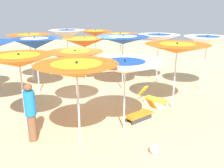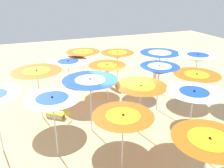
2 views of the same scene
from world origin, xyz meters
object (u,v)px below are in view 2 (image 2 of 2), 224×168
Objects in this scene: beach_umbrella_0 at (197,58)px; lounger_0 at (63,100)px; beach_umbrella_6 at (107,68)px; beach_umbrella_11 at (37,74)px; beach_umbrella_12 at (209,144)px; beach_ball at (53,88)px; beach_umbrella_10 at (90,83)px; beach_umbrella_13 at (123,120)px; lounger_1 at (57,114)px; beach_umbrella_3 at (83,54)px; beach_umbrella_8 at (193,97)px; beach_umbrella_2 at (117,55)px; beach_umbrella_4 at (196,78)px; beach_umbrella_5 at (159,70)px; beachgoer_1 at (155,71)px; beachgoer_0 at (106,72)px; beach_umbrella_14 at (53,102)px; beach_umbrella_9 at (141,90)px; beach_umbrella_1 at (160,55)px; beach_umbrella_7 at (68,64)px.

beach_umbrella_0 is 7.64m from lounger_0.
beach_umbrella_6 is 0.90× the size of beach_umbrella_11.
beach_ball is at bearing -163.96° from beach_umbrella_12.
beach_umbrella_13 is (2.87, 0.23, -0.16)m from beach_umbrella_10.
beach_umbrella_0 is 7.97m from lounger_1.
beach_umbrella_6 is 2.86m from beach_umbrella_10.
beach_umbrella_3 is at bearing -166.68° from beach_umbrella_6.
beach_umbrella_0 reaches higher than beach_umbrella_8.
beach_umbrella_0 is at bearing 101.73° from beach_umbrella_10.
beach_umbrella_8 is 6.38m from lounger_1.
beach_umbrella_2 is 0.97× the size of beach_umbrella_4.
beach_umbrella_5 reaches higher than beachgoer_1.
beach_umbrella_6 is 5.15m from beach_umbrella_8.
lounger_1 is 4.75m from beachgoer_0.
beach_umbrella_4 reaches higher than beachgoer_0.
beach_umbrella_14 is 7.18m from beachgoer_0.
beach_umbrella_3 is at bearing -147.99° from beach_umbrella_5.
beach_umbrella_13 is 2.57m from beach_umbrella_14.
beach_umbrella_5 is at bearing 28.73° from beachgoer_0.
beach_umbrella_10 is (-2.54, -3.10, -0.00)m from beach_umbrella_8.
beach_umbrella_3 reaches higher than beachgoer_0.
beach_umbrella_12 reaches higher than beach_umbrella_9.
beach_ball is at bearing -169.15° from beach_umbrella_10.
lounger_1 is at bearing -153.90° from lounger_0.
lounger_1 is (0.93, -6.08, -2.08)m from beach_umbrella_1.
beachgoer_0 is (-1.60, 3.06, 0.67)m from lounger_0.
beach_umbrella_7 is at bearing -78.76° from lounger_1.
beach_umbrella_3 is 1.40× the size of beachgoer_0.
beachgoer_0 is (-5.59, 0.49, -1.15)m from beach_umbrella_9.
lounger_1 is (-2.56, -3.11, -1.81)m from beach_umbrella_9.
beach_umbrella_5 is (1.93, -1.18, -0.12)m from beach_umbrella_1.
lounger_1 is at bearing -4.72° from beach_ball.
lounger_1 is (2.19, -1.09, -1.74)m from beach_umbrella_7.
beach_umbrella_0 is 1.53× the size of beachgoer_1.
beach_ball is (-2.72, -2.55, -1.84)m from beach_umbrella_6.
beach_umbrella_9 is at bearing -63.92° from beach_umbrella_0.
beach_umbrella_5 is 4.43m from beachgoer_0.
beach_umbrella_4 is at bearing 32.19° from beachgoer_0.
lounger_1 is at bearing -59.83° from beach_umbrella_2.
beach_umbrella_1 is 2.28× the size of lounger_0.
beach_umbrella_7 is 3.86m from beach_umbrella_10.
beach_umbrella_4 is at bearing 42.51° from beach_ball.
beach_umbrella_2 is 2.07m from beach_umbrella_6.
lounger_0 is 0.66× the size of beachgoer_1.
beach_umbrella_10 is at bearing 165.02° from lounger_1.
beach_umbrella_1 is at bearing -127.79° from beach_umbrella_0.
beachgoer_1 is at bearing 89.79° from beach_umbrella_7.
beachgoer_1 is at bearing 75.63° from beach_umbrella_3.
beach_umbrella_5 is 3.24m from beach_umbrella_8.
beachgoer_0 is (-3.35, -4.09, -1.40)m from beach_umbrella_0.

